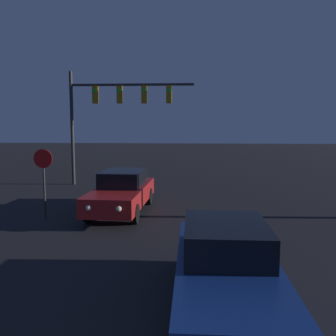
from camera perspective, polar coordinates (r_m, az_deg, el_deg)
name	(u,v)px	position (r m, az deg, el deg)	size (l,w,h in m)	color
car_near	(226,268)	(6.89, 8.85, -14.83)	(1.78, 4.90, 1.54)	navy
car_far	(122,192)	(13.97, -7.05, -3.62)	(1.92, 4.94, 1.54)	#B21E1E
traffic_signal_mast	(111,105)	(20.10, -8.63, 9.51)	(6.55, 0.30, 5.99)	#2D2D2D
stop_sign	(44,171)	(13.58, -18.43, -0.40)	(0.66, 0.07, 2.42)	#2D2D2D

